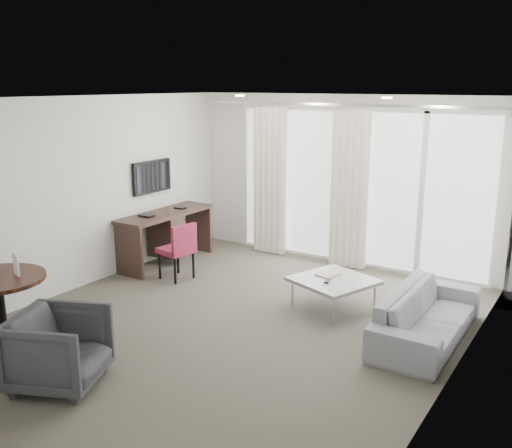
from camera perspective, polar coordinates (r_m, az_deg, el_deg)
The scene contains 26 objects.
floor at distance 6.79m, azimuth -2.77°, elevation -10.10°, with size 5.00×6.00×0.00m, color #4E4A3E.
ceiling at distance 6.20m, azimuth -3.06°, elevation 12.42°, with size 5.00×6.00×0.00m, color white.
wall_left at distance 8.05m, azimuth -17.59°, elevation 2.82°, with size 0.00×6.00×2.60m, color silver.
wall_right at distance 5.37m, azimuth 19.45°, elevation -2.69°, with size 0.00×6.00×2.60m, color silver.
window_panel at distance 8.82m, azimuth 10.05°, elevation 3.53°, with size 4.00×0.02×2.38m, color white, non-canonical shape.
window_frame at distance 8.81m, azimuth 10.01°, elevation 3.51°, with size 4.10×0.06×2.44m, color white, non-canonical shape.
curtain_left at distance 9.32m, azimuth 1.39°, elevation 4.29°, with size 0.60×0.20×2.38m, color silver, non-canonical shape.
curtain_right at distance 8.69m, azimuth 9.32°, elevation 3.40°, with size 0.60×0.20×2.38m, color silver, non-canonical shape.
curtain_track at distance 8.65m, azimuth 8.10°, elevation 11.74°, with size 4.80×0.04×0.04m, color #B2B2B7, non-canonical shape.
downlight_a at distance 8.03m, azimuth -1.61°, elevation 12.71°, with size 0.12×0.12×0.02m, color #FFE0B2.
downlight_b at distance 7.07m, azimuth 12.96°, elevation 12.20°, with size 0.12×0.12×0.02m, color #FFE0B2.
desk at distance 9.02m, azimuth -8.97°, elevation -1.36°, with size 0.54×1.73×0.81m, color #36241C, non-canonical shape.
tv at distance 8.99m, azimuth -10.36°, elevation 4.68°, with size 0.05×0.80×0.50m, color black, non-canonical shape.
desk_chair at distance 8.27m, azimuth -8.00°, elevation -2.67°, with size 0.46×0.43×0.84m, color maroon, non-canonical shape.
round_table at distance 6.72m, azimuth -24.13°, elevation -8.01°, with size 0.98×0.98×0.78m, color black, non-canonical shape.
menu_card at distance 6.57m, azimuth -22.72°, elevation -5.28°, with size 0.13×0.02×0.24m, color white, non-canonical shape.
tub_armchair at distance 5.71m, azimuth -19.07°, elevation -11.74°, with size 0.77×0.79×0.72m, color #2E2F33.
coffee_table at distance 7.24m, azimuth 7.72°, elevation -6.94°, with size 0.88×0.88×0.39m, color gray, non-canonical shape.
remote at distance 7.08m, azimuth 7.16°, elevation -6.00°, with size 0.06×0.18×0.02m, color black, non-canonical shape.
magazine at distance 7.32m, azimuth 7.21°, elevation -5.32°, with size 0.23×0.30×0.02m, color gray, non-canonical shape.
sofa at distance 6.62m, azimuth 16.75°, elevation -8.75°, with size 1.90×0.74×0.55m, color gray.
terrace_slab at distance 10.49m, azimuth 12.97°, elevation -2.04°, with size 5.60×3.00×0.12m, color #4D4D50.
rattan_chair_a at distance 10.48m, azimuth 18.44°, elevation 0.11°, with size 0.53×0.53×0.77m, color brown, non-canonical shape.
rattan_chair_b at distance 9.56m, azimuth 22.22°, elevation -1.39°, with size 0.55×0.55×0.81m, color brown, non-canonical shape.
rattan_table at distance 9.35m, azimuth 16.72°, elevation -2.40°, with size 0.45×0.45×0.45m, color brown, non-canonical shape.
balustrade at distance 11.70m, azimuth 15.54°, elevation 2.28°, with size 5.50×0.06×1.05m, color #B2B2B7, non-canonical shape.
Camera 1 is at (3.60, -5.04, 2.76)m, focal length 40.00 mm.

